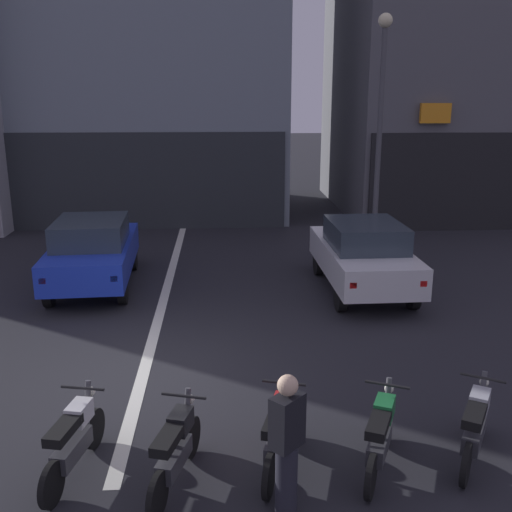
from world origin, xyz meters
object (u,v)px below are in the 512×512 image
at_px(motorcycle_black_row_left_mid, 176,448).
at_px(car_white_parked_kerbside, 363,254).
at_px(car_blue_crossing_near, 93,250).
at_px(motorcycle_silver_row_rightmost, 475,425).
at_px(motorcycle_red_row_centre, 279,433).
at_px(person_by_motorcycles, 287,446).
at_px(motorcycle_green_row_right_mid, 381,434).
at_px(street_lamp, 380,115).
at_px(motorcycle_white_row_leftmost, 74,439).

bearing_deg(motorcycle_black_row_left_mid, car_white_parked_kerbside, 61.00).
bearing_deg(car_blue_crossing_near, motorcycle_silver_row_rightmost, -49.68).
relative_size(motorcycle_black_row_left_mid, motorcycle_red_row_centre, 1.00).
bearing_deg(car_white_parked_kerbside, person_by_motorcycles, -108.97).
bearing_deg(motorcycle_green_row_right_mid, street_lamp, 76.35).
bearing_deg(car_white_parked_kerbside, motorcycle_black_row_left_mid, -119.00).
relative_size(street_lamp, motorcycle_red_row_centre, 3.90).
height_order(street_lamp, motorcycle_black_row_left_mid, street_lamp).
distance_m(car_blue_crossing_near, person_by_motorcycles, 8.90).
relative_size(car_blue_crossing_near, street_lamp, 0.66).
bearing_deg(motorcycle_silver_row_rightmost, person_by_motorcycles, -159.49).
distance_m(car_white_parked_kerbside, motorcycle_red_row_centre, 7.05).
distance_m(car_white_parked_kerbside, motorcycle_black_row_left_mid, 7.81).
bearing_deg(street_lamp, car_blue_crossing_near, -165.21).
height_order(street_lamp, motorcycle_silver_row_rightmost, street_lamp).
bearing_deg(person_by_motorcycles, motorcycle_silver_row_rightmost, 20.51).
bearing_deg(motorcycle_red_row_centre, motorcycle_white_row_leftmost, 179.98).
height_order(motorcycle_green_row_right_mid, motorcycle_silver_row_rightmost, same).
height_order(car_blue_crossing_near, motorcycle_white_row_leftmost, car_blue_crossing_near).
bearing_deg(car_blue_crossing_near, person_by_motorcycles, -65.73).
distance_m(motorcycle_green_row_right_mid, person_by_motorcycles, 1.51).
bearing_deg(motorcycle_white_row_leftmost, person_by_motorcycles, -20.21).
xyz_separation_m(motorcycle_white_row_leftmost, motorcycle_green_row_right_mid, (3.66, -0.11, 0.00)).
distance_m(car_blue_crossing_near, car_white_parked_kerbside, 6.25).
relative_size(motorcycle_red_row_centre, motorcycle_green_row_right_mid, 1.05).
distance_m(motorcycle_white_row_leftmost, motorcycle_green_row_right_mid, 3.67).
bearing_deg(person_by_motorcycles, motorcycle_green_row_right_mid, 32.74).
xyz_separation_m(car_blue_crossing_near, motorcycle_black_row_left_mid, (2.44, -7.48, -0.43)).
bearing_deg(motorcycle_black_row_left_mid, person_by_motorcycles, -27.63).
bearing_deg(car_white_parked_kerbside, motorcycle_silver_row_rightmost, -91.00).
bearing_deg(person_by_motorcycles, street_lamp, 70.89).
xyz_separation_m(motorcycle_black_row_left_mid, person_by_motorcycles, (1.22, -0.64, 0.40)).
height_order(car_white_parked_kerbside, motorcycle_black_row_left_mid, car_white_parked_kerbside).
height_order(motorcycle_black_row_left_mid, motorcycle_green_row_right_mid, same).
bearing_deg(motorcycle_silver_row_rightmost, car_white_parked_kerbside, 89.00).
xyz_separation_m(car_white_parked_kerbside, street_lamp, (0.90, 2.54, 3.00)).
bearing_deg(motorcycle_silver_row_rightmost, motorcycle_black_row_left_mid, -175.63).
relative_size(motorcycle_black_row_left_mid, person_by_motorcycles, 0.97).
height_order(motorcycle_green_row_right_mid, person_by_motorcycles, person_by_motorcycles).
distance_m(motorcycle_black_row_left_mid, motorcycle_silver_row_rightmost, 3.67).
bearing_deg(car_white_parked_kerbside, street_lamp, 70.48).
bearing_deg(motorcycle_silver_row_rightmost, motorcycle_green_row_right_mid, -174.05).
relative_size(motorcycle_red_row_centre, person_by_motorcycles, 0.97).
distance_m(street_lamp, motorcycle_green_row_right_mid, 10.07).
bearing_deg(street_lamp, motorcycle_red_row_centre, -110.81).
relative_size(car_blue_crossing_near, motorcycle_green_row_right_mid, 2.70).
bearing_deg(street_lamp, motorcycle_white_row_leftmost, -122.97).
bearing_deg(motorcycle_green_row_right_mid, motorcycle_black_row_left_mid, -176.43).
distance_m(car_blue_crossing_near, motorcycle_white_row_leftmost, 7.33).
bearing_deg(street_lamp, motorcycle_black_row_left_mid, -116.57).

